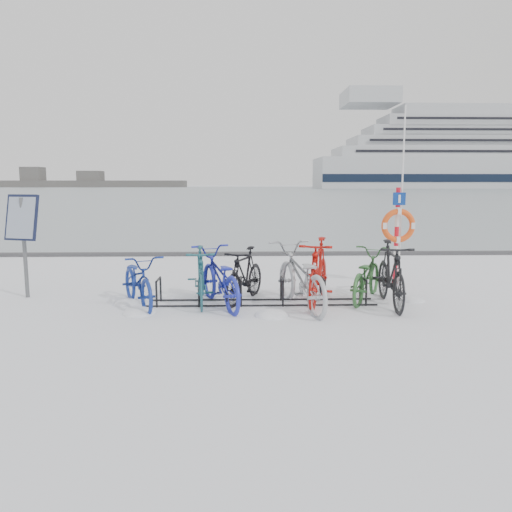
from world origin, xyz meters
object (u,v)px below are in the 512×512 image
object	(u,v)px
bike_rack	(261,293)
cruise_ferry	(489,157)
info_board	(22,224)
lifebuoy_station	(398,226)

from	to	relation	value
bike_rack	cruise_ferry	size ratio (longest dim) A/B	0.03
info_board	bike_rack	bearing A→B (deg)	9.62
bike_rack	cruise_ferry	xyz separation A→B (m)	(99.78, 193.57, 12.46)
bike_rack	info_board	xyz separation A→B (m)	(-4.33, 0.59, 1.19)
info_board	lifebuoy_station	bearing A→B (deg)	25.32
lifebuoy_station	bike_rack	bearing A→B (deg)	-151.01
bike_rack	lifebuoy_station	bearing A→B (deg)	28.99
info_board	lifebuoy_station	size ratio (longest dim) A/B	0.52
cruise_ferry	info_board	bearing A→B (deg)	-118.35
lifebuoy_station	cruise_ferry	bearing A→B (deg)	63.22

